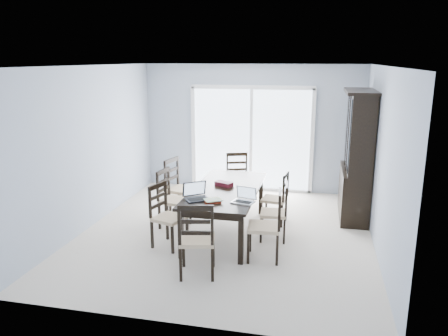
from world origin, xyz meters
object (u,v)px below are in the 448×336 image
Objects in this scene: china_hutch at (357,157)px; game_box at (224,184)px; chair_left_near at (164,209)px; chair_left_far at (177,181)px; chair_left_mid at (169,192)px; laptop_silver at (243,199)px; dining_table at (226,193)px; hot_tub at (220,153)px; chair_end_near at (197,232)px; chair_end_far at (237,173)px; chair_right_near at (271,218)px; cell_phone at (204,208)px; chair_right_mid at (279,206)px; chair_right_far at (280,193)px; laptop_dark at (198,196)px.

game_box is at bearing -151.06° from china_hutch.
chair_left_far is (-0.22, 1.28, 0.05)m from chair_left_near.
chair_left_mid is at bearing -159.26° from china_hutch.
game_box is (-0.43, 0.74, -0.02)m from laptop_silver.
hot_tub reaches higher than dining_table.
chair_left_near is 0.93× the size of chair_end_near.
chair_end_far is at bearing -67.97° from hot_tub.
laptop_silver is (-0.41, 0.11, 0.20)m from chair_right_near.
china_hutch is 3.75m from hot_tub.
game_box reaches higher than cell_phone.
chair_right_near reaches higher than dining_table.
chair_right_near is 0.92m from cell_phone.
cell_phone is at bearing -79.82° from hot_tub.
chair_end_far is (-2.14, 0.35, -0.49)m from china_hutch.
laptop_silver is at bearing 106.89° from chair_left_near.
hot_tub reaches higher than laptop_silver.
chair_left_mid is (-2.99, -1.13, -0.49)m from china_hutch.
chair_right_near is at bearing 29.05° from chair_end_near.
hot_tub reaches higher than game_box.
game_box is at bearing 118.46° from dining_table.
laptop_silver is (0.43, 0.85, 0.19)m from chair_end_near.
china_hutch is 3.47m from chair_end_near.
hot_tub is (-1.74, 3.59, -0.03)m from chair_right_mid.
chair_left_near is 2.01m from chair_right_far.
cell_phone is (-0.93, -0.95, 0.22)m from chair_right_mid.
dining_table is 0.16m from game_box.
laptop_silver is (-1.64, -1.89, -0.27)m from china_hutch.
chair_left_mid is 0.54m from chair_left_far.
dining_table is 6.39× the size of laptop_silver.
dining_table is 0.96× the size of hot_tub.
chair_right_near reaches higher than game_box.
chair_right_far is at bearing 56.32° from chair_end_near.
cell_phone is at bearing 131.65° from chair_right_mid.
dining_table is 1.10m from chair_right_near.
cell_phone is 0.42× the size of game_box.
chair_end_near is 1.60m from game_box.
hot_tub is (-0.85, 3.43, -0.27)m from game_box.
chair_end_near is 10.16× the size of cell_phone.
game_box is at bearing 38.12° from laptop_dark.
dining_table is at bearing 145.93° from chair_left_near.
chair_right_mid is at bearing 67.51° from cell_phone.
hot_tub is (-0.81, 4.53, -0.25)m from cell_phone.
chair_right_mid is 0.93× the size of chair_end_far.
china_hutch is 2.16× the size of chair_right_far.
china_hutch is at bearing 115.15° from chair_left_far.
chair_end_near is at bearing -91.93° from dining_table.
chair_left_mid is 2.60× the size of laptop_dark.
chair_left_near is 3.14× the size of laptop_silver.
cell_phone is (-2.11, -2.25, -0.32)m from china_hutch.
chair_right_near is 9.95× the size of cell_phone.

